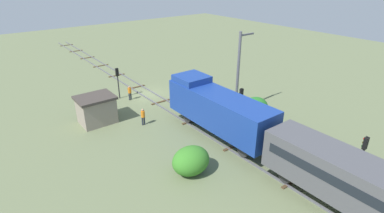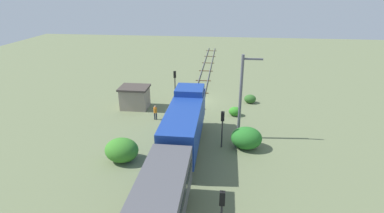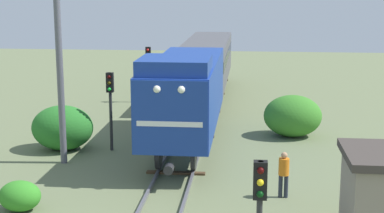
% 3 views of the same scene
% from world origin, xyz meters
% --- Properties ---
extents(ground_plane, '(106.16, 106.16, 0.00)m').
position_xyz_m(ground_plane, '(0.00, 0.00, 0.00)').
color(ground_plane, '#66704C').
extents(railway_track, '(2.40, 70.77, 0.16)m').
position_xyz_m(railway_track, '(0.00, -0.00, 0.07)').
color(railway_track, '#595960').
rests_on(railway_track, ground).
extents(locomotive, '(2.90, 11.60, 4.60)m').
position_xyz_m(locomotive, '(0.00, 12.45, 2.77)').
color(locomotive, navy).
rests_on(locomotive, railway_track).
extents(traffic_signal_near, '(0.32, 0.34, 3.65)m').
position_xyz_m(traffic_signal_near, '(3.20, -0.96, 2.56)').
color(traffic_signal_near, '#262628').
rests_on(traffic_signal_near, ground).
extents(traffic_signal_mid, '(0.32, 0.34, 3.64)m').
position_xyz_m(traffic_signal_mid, '(-3.40, 12.00, 2.55)').
color(traffic_signal_mid, '#262628').
rests_on(traffic_signal_mid, ground).
extents(traffic_signal_far, '(0.32, 0.34, 3.60)m').
position_xyz_m(traffic_signal_far, '(-3.60, 23.27, 2.52)').
color(traffic_signal_far, '#262628').
rests_on(traffic_signal_far, ground).
extents(worker_near_track, '(0.38, 0.38, 1.70)m').
position_xyz_m(worker_near_track, '(2.40, 0.19, 1.00)').
color(worker_near_track, '#262B38').
rests_on(worker_near_track, ground).
extents(worker_by_signal, '(0.38, 0.38, 1.70)m').
position_xyz_m(worker_by_signal, '(4.20, 6.58, 1.00)').
color(worker_by_signal, '#262B38').
rests_on(worker_by_signal, ground).
extents(catenary_mast, '(1.94, 0.28, 8.43)m').
position_xyz_m(catenary_mast, '(-5.06, 9.89, 4.46)').
color(catenary_mast, '#595960').
rests_on(catenary_mast, ground).
extents(relay_hut, '(3.50, 2.90, 2.74)m').
position_xyz_m(relay_hut, '(7.50, 3.36, 1.39)').
color(relay_hut, gray).
rests_on(relay_hut, ground).
extents(bush_near, '(2.90, 2.38, 2.11)m').
position_xyz_m(bush_near, '(5.10, 15.38, 1.06)').
color(bush_near, '#367B26').
rests_on(bush_near, ground).
extents(bush_mid, '(1.52, 1.24, 1.10)m').
position_xyz_m(bush_mid, '(-6.80, 0.08, 0.55)').
color(bush_mid, '#2F6126').
rests_on(bush_mid, ground).
extents(bush_far, '(1.44, 1.18, 1.05)m').
position_xyz_m(bush_far, '(-4.78, 4.41, 0.52)').
color(bush_far, '#348A26').
rests_on(bush_far, ground).
extents(bush_back, '(2.86, 2.34, 2.08)m').
position_xyz_m(bush_back, '(-5.68, 11.90, 1.04)').
color(bush_back, '#277126').
rests_on(bush_back, ground).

